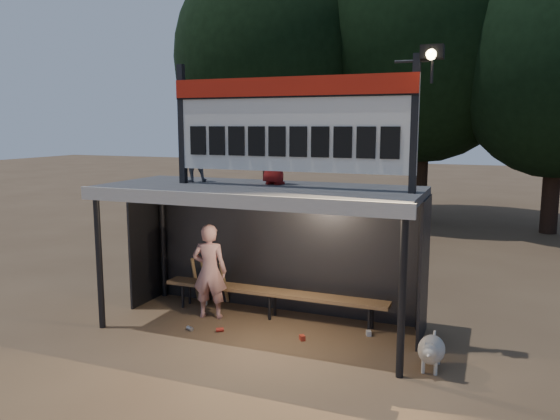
{
  "coord_description": "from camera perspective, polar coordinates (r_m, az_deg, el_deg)",
  "views": [
    {
      "loc": [
        3.43,
        -7.72,
        3.27
      ],
      "look_at": [
        0.2,
        0.4,
        1.9
      ],
      "focal_mm": 35.0,
      "sensor_mm": 36.0,
      "label": 1
    }
  ],
  "objects": [
    {
      "name": "bench",
      "position": [
        9.39,
        -0.81,
        -8.67
      ],
      "size": [
        4.0,
        0.35,
        0.48
      ],
      "color": "brown",
      "rests_on": "ground"
    },
    {
      "name": "scoreboard_assembly",
      "position": [
        8.23,
        1.28,
        9.29
      ],
      "size": [
        4.1,
        0.27,
        1.99
      ],
      "color": "black",
      "rests_on": "dugout_shelter"
    },
    {
      "name": "child_b",
      "position": [
        8.75,
        -0.61,
        5.88
      ],
      "size": [
        0.54,
        0.42,
        0.98
      ],
      "primitive_type": "imported",
      "rotation": [
        0.0,
        0.0,
        2.88
      ],
      "color": "maroon",
      "rests_on": "dugout_shelter"
    },
    {
      "name": "litter",
      "position": [
        9.08,
        -2.52,
        -11.96
      ],
      "size": [
        3.23,
        1.3,
        0.08
      ],
      "color": "#B9331F",
      "rests_on": "ground"
    },
    {
      "name": "ground",
      "position": [
        9.06,
        -2.16,
        -12.26
      ],
      "size": [
        80.0,
        80.0,
        0.0
      ],
      "primitive_type": "plane",
      "color": "brown",
      "rests_on": "ground"
    },
    {
      "name": "child_a",
      "position": [
        9.29,
        -9.07,
        5.75
      ],
      "size": [
        0.56,
        0.54,
        0.91
      ],
      "primitive_type": "imported",
      "rotation": [
        0.0,
        0.0,
        3.77
      ],
      "color": "slate",
      "rests_on": "dugout_shelter"
    },
    {
      "name": "dugout_shelter",
      "position": [
        8.79,
        -1.59,
        -0.42
      ],
      "size": [
        5.1,
        2.08,
        2.32
      ],
      "color": "#3C3C3E",
      "rests_on": "ground"
    },
    {
      "name": "tree_mid",
      "position": [
        19.59,
        14.99,
        17.11
      ],
      "size": [
        7.22,
        7.22,
        10.36
      ],
      "color": "black",
      "rests_on": "ground"
    },
    {
      "name": "dog",
      "position": [
        7.82,
        15.51,
        -13.91
      ],
      "size": [
        0.36,
        0.81,
        0.49
      ],
      "color": "beige",
      "rests_on": "ground"
    },
    {
      "name": "bats",
      "position": [
        10.19,
        -7.36,
        -7.34
      ],
      "size": [
        0.68,
        0.35,
        0.84
      ],
      "color": "#A57B4D",
      "rests_on": "ground"
    },
    {
      "name": "player",
      "position": [
        9.38,
        -7.36,
        -6.35
      ],
      "size": [
        0.66,
        0.5,
        1.63
      ],
      "primitive_type": "imported",
      "rotation": [
        0.0,
        0.0,
        3.34
      ],
      "color": "silver",
      "rests_on": "ground"
    },
    {
      "name": "tree_left",
      "position": [
        19.35,
        -1.11,
        15.56
      ],
      "size": [
        6.46,
        6.46,
        9.27
      ],
      "color": "#302015",
      "rests_on": "ground"
    }
  ]
}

